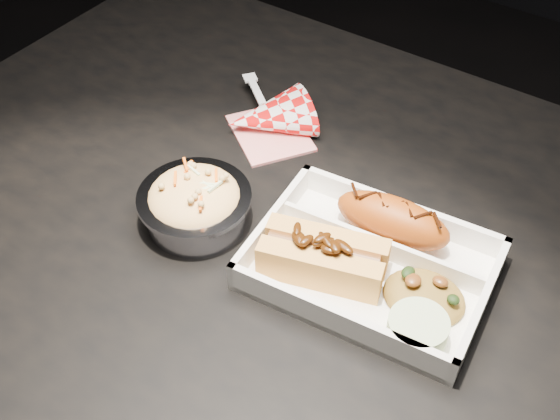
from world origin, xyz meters
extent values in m
cube|color=black|center=(0.00, 0.00, 0.73)|extent=(1.20, 0.80, 0.03)
cylinder|color=black|center=(-0.55, 0.35, 0.36)|extent=(0.05, 0.05, 0.72)
cube|color=white|center=(0.06, -0.02, 0.75)|extent=(0.27, 0.20, 0.01)
cube|color=white|center=(0.05, 0.07, 0.77)|extent=(0.25, 0.03, 0.04)
cube|color=white|center=(0.07, -0.10, 0.77)|extent=(0.25, 0.03, 0.04)
cube|color=white|center=(-0.06, -0.03, 0.77)|extent=(0.03, 0.18, 0.04)
cube|color=white|center=(0.18, -0.01, 0.77)|extent=(0.03, 0.18, 0.04)
cube|color=white|center=(0.06, 0.01, 0.77)|extent=(0.23, 0.03, 0.03)
ellipsoid|color=#A04410|center=(0.05, 0.04, 0.78)|extent=(0.14, 0.07, 0.05)
cube|color=#E9A74F|center=(0.02, -0.06, 0.78)|extent=(0.13, 0.06, 0.04)
cube|color=#E9A74F|center=(0.01, -0.03, 0.78)|extent=(0.13, 0.06, 0.04)
cylinder|color=brown|center=(0.02, -0.05, 0.79)|extent=(0.12, 0.06, 0.03)
ellipsoid|color=olive|center=(0.13, -0.02, 0.77)|extent=(0.09, 0.08, 0.03)
cylinder|color=beige|center=(0.14, -0.07, 0.77)|extent=(0.06, 0.06, 0.03)
cylinder|color=silver|center=(-0.15, -0.06, 0.77)|extent=(0.12, 0.12, 0.04)
cylinder|color=silver|center=(-0.15, -0.06, 0.79)|extent=(0.13, 0.13, 0.01)
ellipsoid|color=beige|center=(-0.15, -0.06, 0.79)|extent=(0.11, 0.11, 0.04)
cube|color=red|center=(-0.17, 0.12, 0.75)|extent=(0.14, 0.14, 0.00)
cone|color=red|center=(-0.18, 0.13, 0.77)|extent=(0.15, 0.15, 0.10)
cube|color=white|center=(-0.22, 0.16, 0.77)|extent=(0.05, 0.05, 0.00)
cube|color=white|center=(-0.25, 0.19, 0.77)|extent=(0.03, 0.03, 0.00)
camera|label=1|loc=(0.25, -0.47, 1.34)|focal=45.00mm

